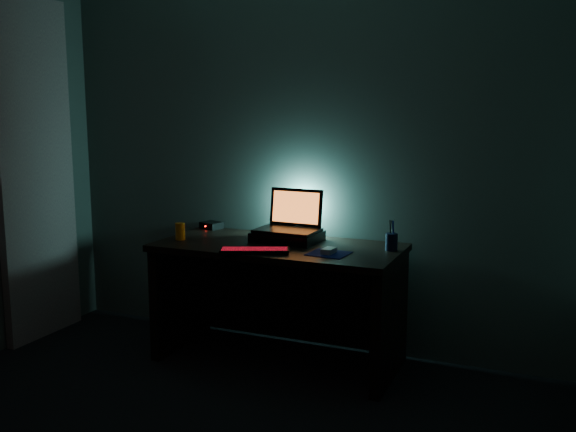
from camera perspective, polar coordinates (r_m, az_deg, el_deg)
The scene contains 11 objects.
room at distance 2.48m, azimuth -16.31°, elevation 1.67°, with size 3.50×4.00×2.50m.
desk at distance 4.04m, azimuth -0.56°, elevation -5.97°, with size 1.50×0.70×0.75m.
curtain at distance 4.68m, azimuth -21.50°, elevation 3.69°, with size 0.06×0.65×2.30m, color #C3AD9C.
riser at distance 4.02m, azimuth -0.06°, elevation -1.83°, with size 0.40×0.30×0.06m, color black.
laptop at distance 4.05m, azimuth 0.25°, elevation -0.45°, with size 0.39×0.30×0.26m.
keyboard at distance 3.71m, azimuth -2.99°, elevation -3.09°, with size 0.41×0.27×0.02m.
mousepad at distance 3.68m, azimuth 3.64°, elevation -3.36°, with size 0.22×0.20×0.00m, color navy.
mouse at distance 3.68m, azimuth 3.64°, elevation -3.10°, with size 0.06×0.10×0.03m, color gray.
pen_cup at distance 3.81m, azimuth 9.19°, elevation -2.29°, with size 0.07×0.07×0.10m, color black.
juice_glass at distance 4.12m, azimuth -9.56°, elevation -1.35°, with size 0.06×0.06×0.11m, color orange.
router at distance 4.48m, azimuth -6.82°, elevation -0.82°, with size 0.16×0.15×0.05m.
Camera 1 is at (1.56, -1.89, 1.57)m, focal length 40.00 mm.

